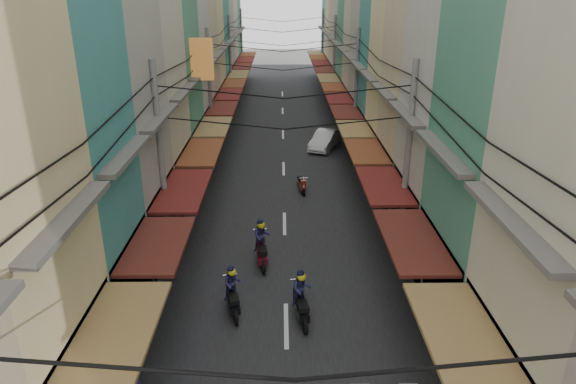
{
  "coord_description": "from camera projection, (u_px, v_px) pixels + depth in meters",
  "views": [
    {
      "loc": [
        -0.13,
        -16.4,
        10.68
      ],
      "look_at": [
        0.16,
        5.05,
        2.04
      ],
      "focal_mm": 32.0,
      "sensor_mm": 36.0,
      "label": 1
    }
  ],
  "objects": [
    {
      "name": "ground",
      "position": [
        286.0,
        293.0,
        19.2
      ],
      "size": [
        160.0,
        160.0,
        0.0
      ],
      "primitive_type": "plane",
      "color": "slate",
      "rests_on": "ground"
    },
    {
      "name": "road",
      "position": [
        283.0,
        142.0,
        37.75
      ],
      "size": [
        10.0,
        80.0,
        0.02
      ],
      "primitive_type": "cube",
      "color": "black",
      "rests_on": "ground"
    },
    {
      "name": "sidewalk_left",
      "position": [
        195.0,
        142.0,
        37.66
      ],
      "size": [
        3.0,
        80.0,
        0.06
      ],
      "primitive_type": "cube",
      "color": "slate",
      "rests_on": "ground"
    },
    {
      "name": "sidewalk_right",
      "position": [
        371.0,
        141.0,
        37.82
      ],
      "size": [
        3.0,
        80.0,
        0.06
      ],
      "primitive_type": "cube",
      "color": "slate",
      "rests_on": "ground"
    },
    {
      "name": "building_row_left",
      "position": [
        151.0,
        2.0,
        30.81
      ],
      "size": [
        7.8,
        67.67,
        23.7
      ],
      "color": "#BAB7AA",
      "rests_on": "ground"
    },
    {
      "name": "building_row_right",
      "position": [
        413.0,
        8.0,
        31.04
      ],
      "size": [
        7.8,
        68.98,
        22.59
      ],
      "color": "teal",
      "rests_on": "ground"
    },
    {
      "name": "utility_poles",
      "position": [
        283.0,
        59.0,
        30.66
      ],
      "size": [
        10.2,
        66.13,
        8.2
      ],
      "color": "gray",
      "rests_on": "ground"
    },
    {
      "name": "white_car",
      "position": [
        325.0,
        148.0,
        36.23
      ],
      "size": [
        4.84,
        3.31,
        1.59
      ],
      "primitive_type": "imported",
      "rotation": [
        0.0,
        0.0,
        -0.38
      ],
      "color": "white",
      "rests_on": "ground"
    },
    {
      "name": "bicycle",
      "position": [
        505.0,
        321.0,
        17.56
      ],
      "size": [
        1.77,
        1.25,
        1.14
      ],
      "primitive_type": "imported",
      "rotation": [
        0.0,
        0.0,
        2.0
      ],
      "color": "black",
      "rests_on": "ground"
    },
    {
      "name": "moving_scooters",
      "position": [
        271.0,
        267.0,
        19.8
      ],
      "size": [
        3.24,
        13.68,
        2.01
      ],
      "color": "black",
      "rests_on": "ground"
    },
    {
      "name": "parked_scooters",
      "position": [
        437.0,
        368.0,
        14.75
      ],
      "size": [
        12.3,
        14.59,
        0.99
      ],
      "color": "black",
      "rests_on": "ground"
    },
    {
      "name": "pedestrians",
      "position": [
        188.0,
        247.0,
        20.33
      ],
      "size": [
        11.12,
        15.35,
        2.25
      ],
      "color": "#281E28",
      "rests_on": "ground"
    },
    {
      "name": "market_umbrella",
      "position": [
        516.0,
        326.0,
        13.63
      ],
      "size": [
        2.46,
        2.46,
        2.59
      ],
      "color": "#B2B2B7",
      "rests_on": "ground"
    },
    {
      "name": "traffic_sign",
      "position": [
        424.0,
        256.0,
        17.73
      ],
      "size": [
        0.1,
        0.6,
        2.75
      ],
      "color": "gray",
      "rests_on": "ground"
    }
  ]
}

